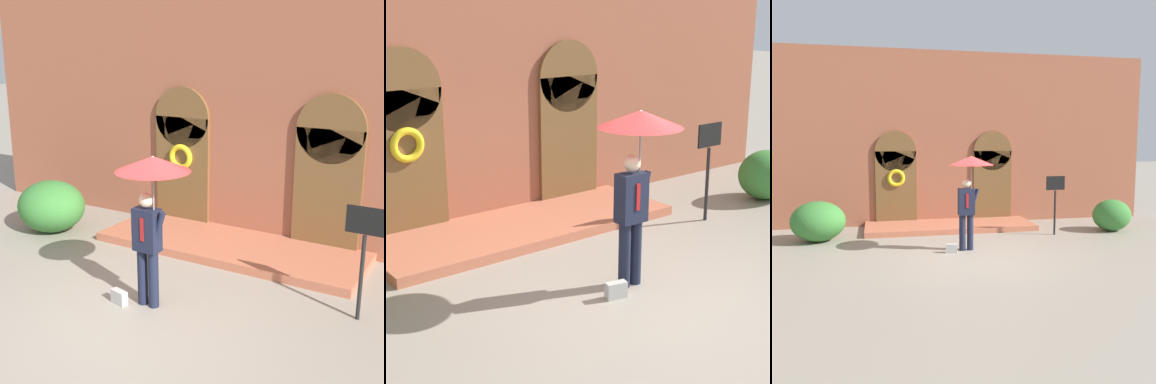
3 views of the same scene
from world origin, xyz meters
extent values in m
plane|color=gray|center=(0.00, 0.00, 0.00)|extent=(80.00, 80.00, 0.00)
cube|color=#9E563D|center=(0.00, 4.20, 2.80)|extent=(14.00, 0.50, 5.60)
cube|color=brown|center=(-1.60, 3.91, 1.20)|extent=(1.30, 0.08, 2.40)
cylinder|color=brown|center=(-1.60, 3.91, 2.40)|extent=(1.30, 0.08, 1.30)
cube|color=brown|center=(1.60, 3.91, 1.20)|extent=(1.30, 0.08, 2.40)
cylinder|color=brown|center=(1.60, 3.91, 2.40)|extent=(1.30, 0.08, 1.30)
torus|color=yellow|center=(-1.60, 3.84, 1.55)|extent=(0.56, 0.12, 0.56)
cube|color=#B56346|center=(0.00, 3.05, 0.08)|extent=(5.20, 1.80, 0.16)
cylinder|color=#191E33|center=(-0.15, 0.39, 0.45)|extent=(0.16, 0.16, 0.90)
cylinder|color=#191E33|center=(0.05, 0.39, 0.45)|extent=(0.16, 0.16, 0.90)
cube|color=#191E33|center=(-0.05, 0.39, 1.23)|extent=(0.41, 0.25, 0.66)
cube|color=#A51919|center=(-0.05, 0.26, 1.27)|extent=(0.06, 0.01, 0.36)
sphere|color=beige|center=(-0.05, 0.39, 1.69)|extent=(0.22, 0.22, 0.22)
cylinder|color=#191E33|center=(0.17, 0.39, 1.33)|extent=(0.22, 0.09, 0.46)
cylinder|color=gray|center=(0.08, 0.39, 1.65)|extent=(0.02, 0.02, 0.98)
cone|color=red|center=(0.08, 0.39, 2.25)|extent=(1.10, 1.10, 0.22)
cone|color=white|center=(0.08, 0.39, 2.27)|extent=(0.61, 0.60, 0.20)
cube|color=#B7B7B2|center=(-0.47, 0.19, 0.11)|extent=(0.30, 0.18, 0.22)
cylinder|color=black|center=(2.85, 1.58, 0.65)|extent=(0.06, 0.06, 1.30)
cube|color=black|center=(2.85, 1.58, 1.52)|extent=(0.56, 0.03, 0.40)
ellipsoid|color=#387A33|center=(-3.81, 2.14, 0.55)|extent=(1.46, 1.35, 1.10)
ellipsoid|color=#387A33|center=(4.78, 1.75, 0.48)|extent=(1.18, 1.00, 0.96)
camera|label=1|loc=(4.35, -5.73, 3.90)|focal=50.00mm
camera|label=2|loc=(-5.51, -5.47, 3.63)|focal=60.00mm
camera|label=3|loc=(-2.26, -9.90, 2.74)|focal=40.00mm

